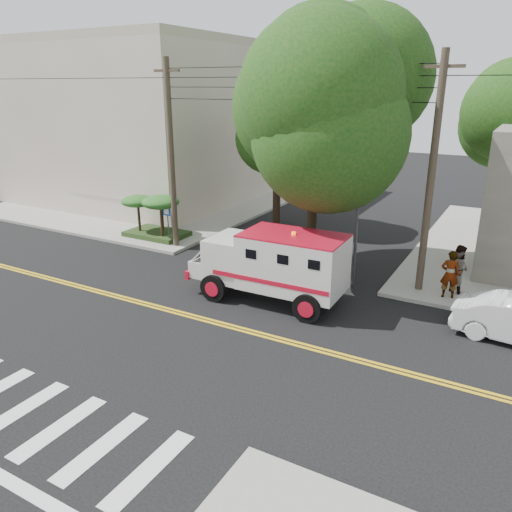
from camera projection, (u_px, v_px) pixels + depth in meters
The scene contains 13 objects.
ground at pixel (197, 318), 17.62m from camera, with size 100.00×100.00×0.00m, color black.
sidewalk_nw at pixel (153, 201), 34.97m from camera, with size 17.00×17.00×0.15m, color gray.
building_left at pixel (140, 124), 35.48m from camera, with size 16.00×14.00×10.00m, color #BAAB98.
utility_pole_left at pixel (171, 158), 23.69m from camera, with size 0.28×0.28×9.00m, color #382D23.
utility_pole_right at pixel (431, 179), 18.36m from camera, with size 0.28×0.28×9.00m, color #382D23.
tree_main at pixel (324, 101), 19.50m from camera, with size 6.08×5.70×9.85m.
tree_left at pixel (281, 125), 26.71m from camera, with size 4.48×4.20×7.70m.
traffic_signal at pixel (356, 233), 19.76m from camera, with size 0.15×0.18×3.60m.
accessibility_sign at pixel (168, 219), 25.13m from camera, with size 0.45×0.10×2.02m.
palm_planter at pixel (154, 209), 25.98m from camera, with size 3.52×2.63×2.36m.
armored_truck at pixel (274, 262), 18.53m from camera, with size 6.04×2.54×2.73m.
pedestrian_a at pixel (450, 274), 18.67m from camera, with size 0.68×0.44×1.86m, color gray.
pedestrian_b at pixel (458, 268), 19.24m from camera, with size 0.92×0.71×1.89m, color gray.
Camera 1 is at (9.60, -12.90, 7.81)m, focal length 35.00 mm.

